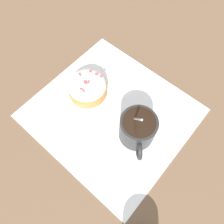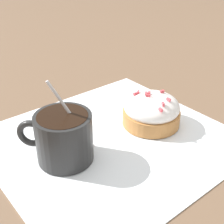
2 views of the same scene
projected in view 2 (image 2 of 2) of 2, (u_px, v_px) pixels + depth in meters
The scene contains 4 objects.
ground_plane at pixel (111, 141), 0.47m from camera, with size 3.00×3.00×0.00m, color brown.
paper_napkin at pixel (111, 140), 0.47m from camera, with size 0.36×0.34×0.00m.
coffee_cup at pixel (62, 135), 0.41m from camera, with size 0.09×0.08×0.11m.
frosted_pastry at pixel (152, 111), 0.49m from camera, with size 0.09×0.09×0.06m.
Camera 2 is at (-0.22, -0.31, 0.27)m, focal length 50.00 mm.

